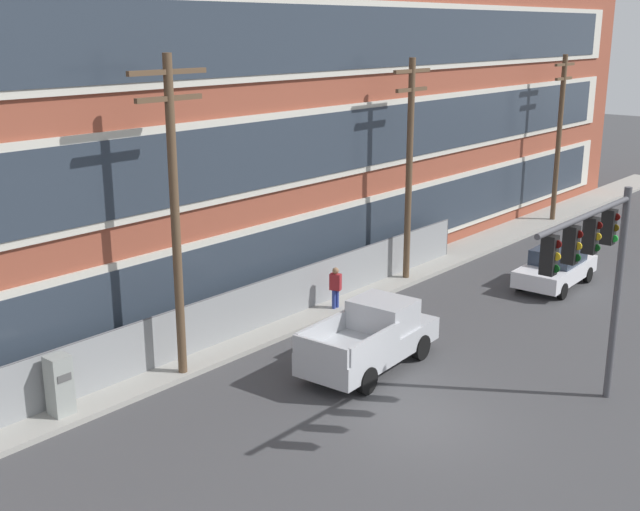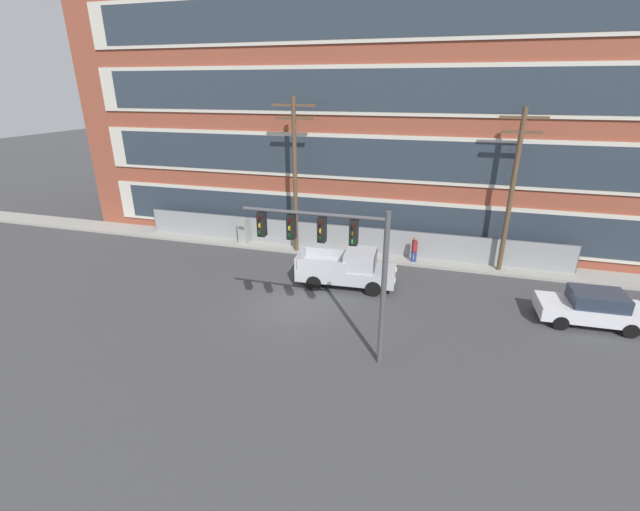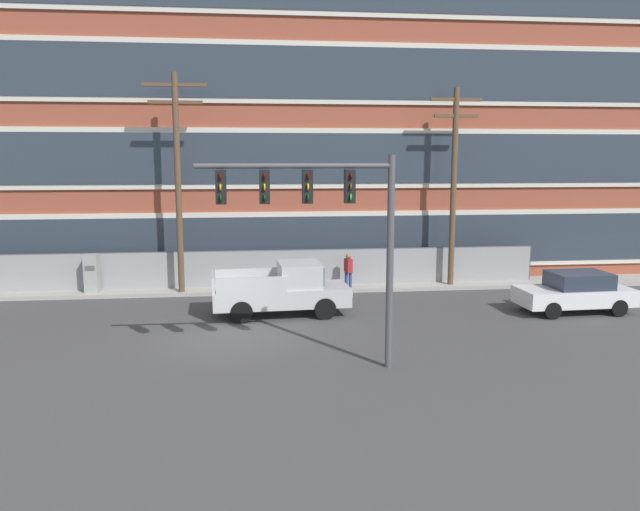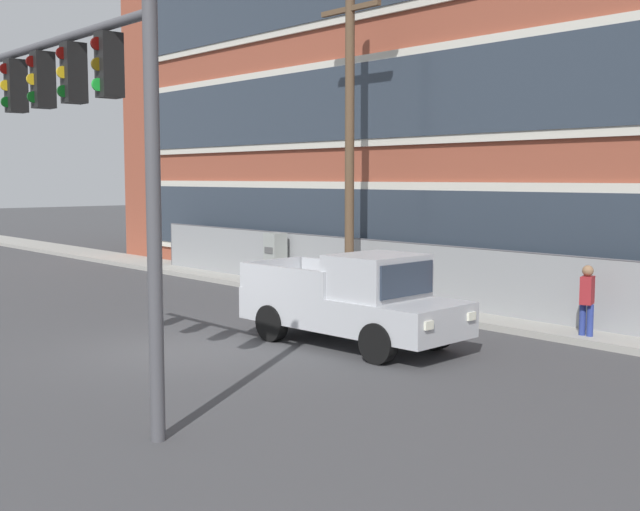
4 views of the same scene
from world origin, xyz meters
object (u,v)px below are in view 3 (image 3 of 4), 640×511
at_px(utility_pole_midblock, 454,180).
at_px(pedestrian_near_cabinet, 348,269).
at_px(utility_pole_near_corner, 178,175).
at_px(electrical_cabinet, 92,275).
at_px(sedan_white, 575,292).
at_px(pickup_truck_silver, 284,290).
at_px(traffic_signal_mast, 325,211).

bearing_deg(utility_pole_midblock, pedestrian_near_cabinet, -178.06).
bearing_deg(utility_pole_near_corner, utility_pole_midblock, 1.32).
bearing_deg(pedestrian_near_cabinet, electrical_cabinet, 178.66).
distance_m(utility_pole_near_corner, utility_pole_midblock, 12.04).
bearing_deg(utility_pole_near_corner, electrical_cabinet, 174.36).
distance_m(sedan_white, utility_pole_near_corner, 16.62).
bearing_deg(sedan_white, pedestrian_near_cabinet, 149.40).
xyz_separation_m(pickup_truck_silver, utility_pole_near_corner, (-4.20, 3.83, 4.23)).
xyz_separation_m(traffic_signal_mast, sedan_white, (10.34, 5.44, -3.66)).
distance_m(traffic_signal_mast, pedestrian_near_cabinet, 11.03).
height_order(sedan_white, utility_pole_near_corner, utility_pole_near_corner).
bearing_deg(traffic_signal_mast, electrical_cabinet, 130.11).
relative_size(pickup_truck_silver, utility_pole_near_corner, 0.56).
relative_size(pickup_truck_silver, electrical_cabinet, 2.92).
bearing_deg(traffic_signal_mast, utility_pole_near_corner, 116.36).
distance_m(pickup_truck_silver, utility_pole_midblock, 9.68).
xyz_separation_m(utility_pole_midblock, electrical_cabinet, (-15.85, 0.10, -3.99)).
relative_size(pickup_truck_silver, sedan_white, 1.20).
bearing_deg(pedestrian_near_cabinet, sedan_white, -30.60).
bearing_deg(electrical_cabinet, sedan_white, -14.71).
bearing_deg(electrical_cabinet, utility_pole_midblock, -0.36).
height_order(traffic_signal_mast, sedan_white, traffic_signal_mast).
height_order(pickup_truck_silver, electrical_cabinet, pickup_truck_silver).
height_order(traffic_signal_mast, utility_pole_midblock, utility_pole_midblock).
distance_m(sedan_white, pedestrian_near_cabinet, 9.37).
height_order(utility_pole_midblock, electrical_cabinet, utility_pole_midblock).
height_order(electrical_cabinet, pedestrian_near_cabinet, electrical_cabinet).
xyz_separation_m(utility_pole_near_corner, utility_pole_midblock, (12.03, 0.28, -0.29)).
distance_m(pickup_truck_silver, utility_pole_near_corner, 7.08).
height_order(sedan_white, utility_pole_midblock, utility_pole_midblock).
relative_size(traffic_signal_mast, pedestrian_near_cabinet, 3.54).
relative_size(utility_pole_near_corner, electrical_cabinet, 5.20).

